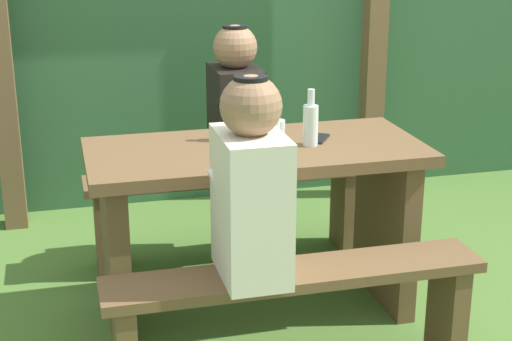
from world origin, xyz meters
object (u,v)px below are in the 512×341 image
at_px(bench_far, 227,197).
at_px(bottle_right, 310,123).
at_px(person_white_shirt, 251,186).
at_px(drinking_glass, 277,130).
at_px(bench_near, 295,303).
at_px(person_black_coat, 236,106).
at_px(picnic_table, 256,202).
at_px(bottle_center, 272,130).
at_px(cell_phone, 318,138).
at_px(bottle_left, 238,118).

relative_size(bench_far, bottle_right, 5.88).
bearing_deg(person_white_shirt, drinking_glass, 66.66).
relative_size(bench_near, bottle_right, 5.88).
relative_size(bench_far, person_white_shirt, 1.95).
xyz_separation_m(person_white_shirt, person_black_coat, (0.21, 1.15, 0.00)).
relative_size(picnic_table, person_white_shirt, 1.95).
height_order(bench_near, bottle_center, bottle_center).
xyz_separation_m(bottle_right, bottle_center, (-0.19, -0.08, 0.00)).
height_order(bench_near, cell_phone, cell_phone).
distance_m(bottle_left, bottle_right, 0.31).
bearing_deg(bottle_center, bench_far, 93.09).
relative_size(picnic_table, bench_far, 1.00).
bearing_deg(person_black_coat, drinking_glass, -82.46).
height_order(picnic_table, bench_far, picnic_table).
bearing_deg(bottle_right, bottle_center, -157.91).
xyz_separation_m(drinking_glass, bottle_right, (0.11, -0.11, 0.05)).
bearing_deg(bottle_right, bench_far, 109.93).
height_order(picnic_table, person_black_coat, person_black_coat).
distance_m(bottle_left, bottle_center, 0.24).
bearing_deg(bottle_right, person_white_shirt, -126.01).
bearing_deg(picnic_table, bottle_right, -9.78).
height_order(drinking_glass, cell_phone, drinking_glass).
relative_size(bench_near, bench_far, 1.00).
distance_m(person_white_shirt, bottle_left, 0.70).
height_order(person_black_coat, bottle_left, person_black_coat).
bearing_deg(person_black_coat, person_white_shirt, -100.48).
bearing_deg(picnic_table, bottle_left, 114.87).
height_order(drinking_glass, bottle_left, bottle_left).
relative_size(bench_far, person_black_coat, 1.95).
xyz_separation_m(picnic_table, cell_phone, (0.28, 0.03, 0.25)).
relative_size(bench_near, person_black_coat, 1.95).
xyz_separation_m(bench_near, bottle_left, (-0.05, 0.69, 0.53)).
xyz_separation_m(bench_near, cell_phone, (0.28, 0.61, 0.44)).
distance_m(bench_near, cell_phone, 0.80).
bearing_deg(bench_near, drinking_glass, 80.14).
distance_m(bench_near, bottle_center, 0.70).
bearing_deg(bottle_center, picnic_table, 108.14).
height_order(person_black_coat, drinking_glass, person_black_coat).
distance_m(picnic_table, bench_far, 0.60).
distance_m(picnic_table, cell_phone, 0.38).
distance_m(picnic_table, person_white_shirt, 0.66).
relative_size(person_black_coat, bottle_right, 3.02).
xyz_separation_m(bench_far, bottle_center, (0.04, -0.69, 0.53)).
bearing_deg(bench_near, bottle_left, 94.28).
relative_size(person_white_shirt, cell_phone, 5.14).
height_order(person_black_coat, bottle_center, person_black_coat).
height_order(bottle_center, cell_phone, bottle_center).
relative_size(person_white_shirt, bottle_left, 3.01).
bearing_deg(person_black_coat, bench_far, 175.91).
relative_size(picnic_table, bottle_center, 5.81).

